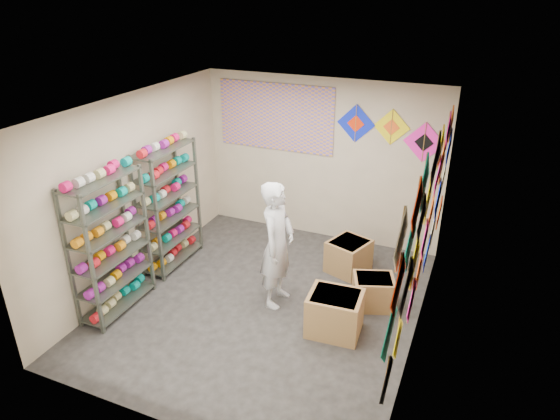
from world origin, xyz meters
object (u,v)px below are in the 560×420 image
at_px(shelf_rack_front, 110,245).
at_px(shopkeeper, 277,245).
at_px(shelf_rack_back, 169,207).
at_px(carton_a, 335,313).
at_px(carton_c, 348,256).
at_px(carton_b, 373,292).

height_order(shelf_rack_front, shopkeeper, shelf_rack_front).
relative_size(shelf_rack_front, shelf_rack_back, 1.00).
xyz_separation_m(shelf_rack_back, carton_a, (2.84, -0.66, -0.68)).
bearing_deg(carton_c, shelf_rack_front, -121.56).
bearing_deg(shopkeeper, carton_a, -109.46).
height_order(shelf_rack_back, carton_c, shelf_rack_back).
distance_m(carton_a, carton_c, 1.50).
bearing_deg(shopkeeper, shelf_rack_front, 116.90).
bearing_deg(carton_b, shelf_rack_front, -176.22).
height_order(shopkeeper, carton_b, shopkeeper).
height_order(shelf_rack_back, shopkeeper, shelf_rack_back).
height_order(shelf_rack_front, carton_a, shelf_rack_front).
height_order(carton_a, carton_c, carton_a).
relative_size(shelf_rack_front, shopkeeper, 1.08).
height_order(shelf_rack_back, carton_a, shelf_rack_back).
relative_size(shelf_rack_back, carton_a, 2.92).
distance_m(shelf_rack_back, carton_b, 3.23).
distance_m(shelf_rack_front, shopkeeper, 2.15).
xyz_separation_m(shopkeeper, carton_c, (0.68, 1.15, -0.63)).
bearing_deg(carton_a, shelf_rack_back, 162.98).
distance_m(shopkeeper, carton_b, 1.46).
distance_m(shelf_rack_front, carton_a, 2.99).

